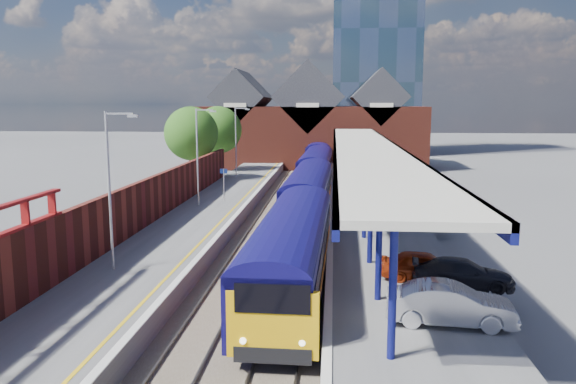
% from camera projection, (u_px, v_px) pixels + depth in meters
% --- Properties ---
extents(ground, '(240.00, 240.00, 0.00)m').
position_uv_depth(ground, '(295.00, 202.00, 48.35)').
color(ground, '#5B5B5E').
rests_on(ground, ground).
extents(ballast_bed, '(6.00, 76.00, 0.06)m').
position_uv_depth(ballast_bed, '(285.00, 226.00, 38.50)').
color(ballast_bed, '#473D33').
rests_on(ballast_bed, ground).
extents(rails, '(4.51, 76.00, 0.14)m').
position_uv_depth(rails, '(285.00, 225.00, 38.49)').
color(rails, slate).
rests_on(rails, ground).
extents(left_platform, '(5.00, 76.00, 1.00)m').
position_uv_depth(left_platform, '(206.00, 218.00, 38.87)').
color(left_platform, '#565659').
rests_on(left_platform, ground).
extents(right_platform, '(6.00, 76.00, 1.00)m').
position_uv_depth(right_platform, '(373.00, 221.00, 37.95)').
color(right_platform, '#565659').
rests_on(right_platform, ground).
extents(coping_left, '(0.30, 76.00, 0.05)m').
position_uv_depth(coping_left, '(239.00, 211.00, 38.60)').
color(coping_left, silver).
rests_on(coping_left, left_platform).
extents(coping_right, '(0.30, 76.00, 0.05)m').
position_uv_depth(coping_right, '(331.00, 212.00, 38.09)').
color(coping_right, silver).
rests_on(coping_right, right_platform).
extents(yellow_line, '(0.14, 76.00, 0.01)m').
position_uv_depth(yellow_line, '(231.00, 211.00, 38.65)').
color(yellow_line, yellow).
rests_on(yellow_line, left_platform).
extents(train, '(3.16, 65.96, 3.45)m').
position_uv_depth(train, '(313.00, 176.00, 49.12)').
color(train, '#0F0B51').
rests_on(train, ground).
extents(canopy, '(4.50, 52.00, 4.48)m').
position_uv_depth(canopy, '(365.00, 148.00, 39.17)').
color(canopy, navy).
rests_on(canopy, right_platform).
extents(lamp_post_b, '(1.48, 0.18, 7.00)m').
position_uv_depth(lamp_post_b, '(112.00, 181.00, 24.46)').
color(lamp_post_b, '#A5A8AA').
rests_on(lamp_post_b, left_platform).
extents(lamp_post_c, '(1.48, 0.18, 7.00)m').
position_uv_depth(lamp_post_c, '(199.00, 151.00, 40.22)').
color(lamp_post_c, '#A5A8AA').
rests_on(lamp_post_c, left_platform).
extents(lamp_post_d, '(1.48, 0.18, 7.00)m').
position_uv_depth(lamp_post_d, '(237.00, 138.00, 55.97)').
color(lamp_post_d, '#A5A8AA').
rests_on(lamp_post_d, left_platform).
extents(platform_sign, '(0.55, 0.08, 2.50)m').
position_uv_depth(platform_sign, '(224.00, 179.00, 42.43)').
color(platform_sign, '#A5A8AA').
rests_on(platform_sign, left_platform).
extents(brick_wall, '(0.35, 50.00, 3.86)m').
position_uv_depth(brick_wall, '(136.00, 206.00, 32.42)').
color(brick_wall, maroon).
rests_on(brick_wall, left_platform).
extents(station_building, '(30.00, 12.12, 13.78)m').
position_uv_depth(station_building, '(310.00, 126.00, 75.08)').
color(station_building, maroon).
rests_on(station_building, ground).
extents(glass_tower, '(14.20, 14.20, 40.30)m').
position_uv_depth(glass_tower, '(376.00, 32.00, 93.66)').
color(glass_tower, '#425E71').
rests_on(glass_tower, ground).
extents(tree_near, '(5.20, 5.20, 8.10)m').
position_uv_depth(tree_near, '(193.00, 135.00, 54.17)').
color(tree_near, '#382314').
rests_on(tree_near, ground).
extents(tree_far, '(5.20, 5.20, 8.10)m').
position_uv_depth(tree_far, '(220.00, 131.00, 61.97)').
color(tree_far, '#382314').
rests_on(tree_far, ground).
extents(parked_car_red, '(3.72, 1.83, 1.22)m').
position_uv_depth(parked_car_red, '(424.00, 266.00, 23.47)').
color(parked_car_red, maroon).
rests_on(parked_car_red, right_platform).
extents(parked_car_silver, '(4.34, 1.88, 1.39)m').
position_uv_depth(parked_car_silver, '(450.00, 304.00, 18.70)').
color(parked_car_silver, '#B2B1B7').
rests_on(parked_car_silver, right_platform).
extents(parked_car_dark, '(4.19, 2.17, 1.16)m').
position_uv_depth(parked_car_dark, '(463.00, 273.00, 22.49)').
color(parked_car_dark, black).
rests_on(parked_car_dark, right_platform).
extents(parked_car_blue, '(4.57, 3.19, 1.16)m').
position_uv_depth(parked_car_blue, '(417.00, 214.00, 34.82)').
color(parked_car_blue, navy).
rests_on(parked_car_blue, right_platform).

